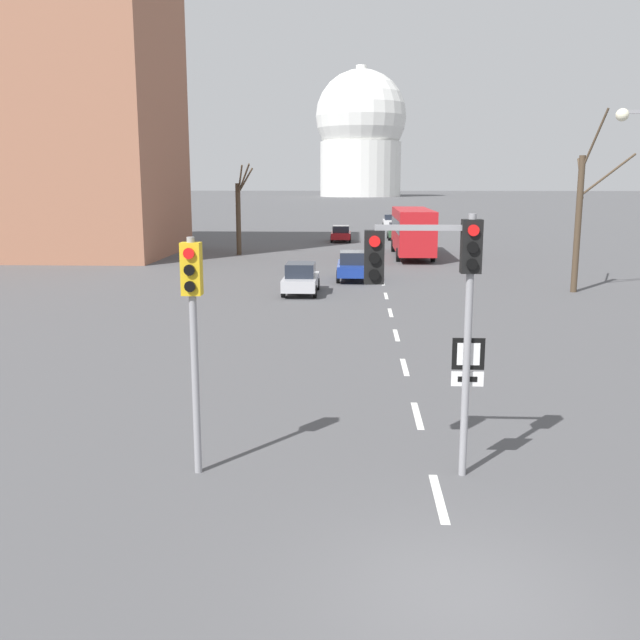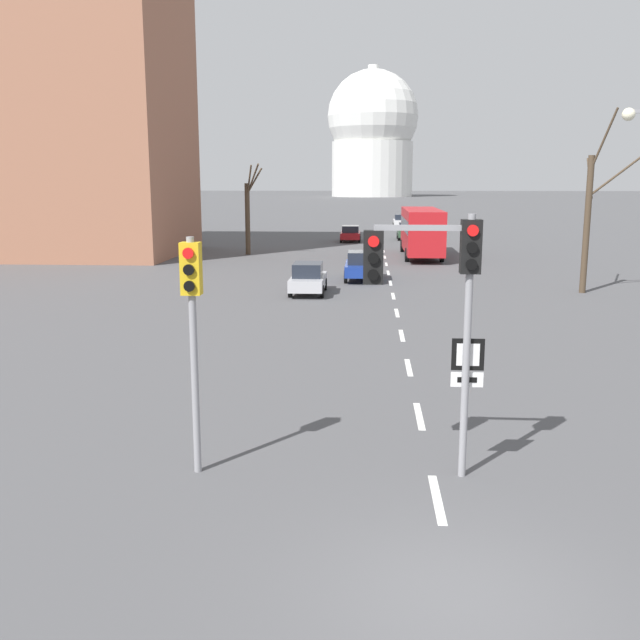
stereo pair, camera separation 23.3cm
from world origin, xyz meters
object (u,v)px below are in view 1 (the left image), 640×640
sedan_far_left (354,265)px  traffic_signal_near_left (193,311)px  sedan_near_left (397,231)px  city_bus (412,229)px  sedan_mid_centre (391,221)px  route_sign_post (467,380)px  sedan_near_right (341,234)px  traffic_signal_centre_tall (436,280)px  sedan_far_right (301,278)px

sedan_far_left → traffic_signal_near_left: bearing=-96.2°
traffic_signal_near_left → sedan_far_left: (2.92, 27.09, -2.32)m
sedan_near_left → city_bus: (0.18, -15.66, 1.23)m
sedan_mid_centre → city_bus: city_bus is taller
route_sign_post → sedan_near_right: (-3.45, 52.72, -1.10)m
traffic_signal_centre_tall → sedan_near_right: size_ratio=1.21×
traffic_signal_centre_tall → sedan_mid_centre: bearing=87.9°
sedan_mid_centre → sedan_near_left: bearing=-90.7°
sedan_mid_centre → traffic_signal_centre_tall: bearing=-92.1°
sedan_far_right → sedan_near_right: bearing=87.5°
sedan_near_left → traffic_signal_centre_tall: bearing=-92.6°
traffic_signal_centre_tall → sedan_far_right: traffic_signal_centre_tall is taller
route_sign_post → sedan_far_right: route_sign_post is taller
traffic_signal_centre_tall → sedan_near_left: size_ratio=1.29×
traffic_signal_centre_tall → sedan_mid_centre: traffic_signal_centre_tall is taller
sedan_near_left → sedan_near_right: (-5.32, -2.64, -0.07)m
sedan_far_right → city_bus: (6.83, 17.86, 1.28)m
traffic_signal_centre_tall → city_bus: bearing=86.1°
sedan_near_right → sedan_mid_centre: sedan_mid_centre is taller
traffic_signal_near_left → sedan_far_left: bearing=83.8°
sedan_mid_centre → sedan_far_right: 51.97m
sedan_near_right → sedan_far_right: sedan_far_right is taller
traffic_signal_centre_tall → sedan_far_left: 27.17m
route_sign_post → sedan_near_left: (1.87, 55.36, -1.03)m
traffic_signal_near_left → route_sign_post: bearing=2.5°
route_sign_post → sedan_far_right: 22.38m
sedan_far_right → city_bus: bearing=69.1°
traffic_signal_near_left → sedan_mid_centre: traffic_signal_near_left is taller
sedan_near_right → traffic_signal_near_left: bearing=-91.8°
sedan_far_right → city_bus: size_ratio=0.37×
sedan_near_left → sedan_near_right: 5.93m
sedan_near_left → sedan_far_right: 34.17m
sedan_near_right → sedan_mid_centre: size_ratio=1.01×
sedan_mid_centre → sedan_near_right: bearing=-105.0°
traffic_signal_centre_tall → sedan_near_right: (-2.80, 52.82, -2.98)m
traffic_signal_centre_tall → sedan_near_right: 52.98m
city_bus → route_sign_post: bearing=-92.9°
sedan_mid_centre → city_bus: (-0.03, -33.65, 1.26)m
sedan_near_right → sedan_far_left: size_ratio=0.99×
traffic_signal_centre_tall → city_bus: size_ratio=0.46×
sedan_near_right → sedan_far_right: 30.91m
traffic_signal_near_left → city_bus: size_ratio=0.42×
traffic_signal_near_left → sedan_near_left: 56.06m
sedan_near_left → sedan_mid_centre: sedan_near_left is taller
sedan_far_right → city_bus: city_bus is taller
sedan_far_right → sedan_far_left: bearing=62.4°
traffic_signal_centre_tall → city_bus: 39.92m
sedan_near_left → sedan_far_right: size_ratio=0.95×
traffic_signal_centre_tall → city_bus: traffic_signal_centre_tall is taller
sedan_far_right → route_sign_post: bearing=-77.6°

